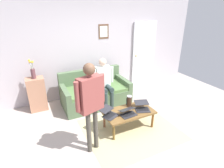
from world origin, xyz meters
TOP-DOWN VIEW (x-y plane):
  - ground_plane at (0.00, 0.00)m, footprint 7.68×7.68m
  - area_rug at (-0.14, -0.07)m, footprint 1.92×1.65m
  - back_wall at (-0.00, -2.20)m, footprint 7.04×0.11m
  - interior_door at (-1.83, -2.11)m, footprint 0.82×0.09m
  - couch at (0.12, -1.50)m, footprint 1.75×0.93m
  - coffee_table at (-0.14, -0.17)m, footprint 1.06×0.59m
  - laptop_left at (-0.05, -0.06)m, footprint 0.35×0.29m
  - laptop_center at (-0.44, -0.12)m, footprint 0.40×0.44m
  - laptop_right at (0.31, -0.21)m, footprint 0.42×0.45m
  - french_press at (-0.25, -0.35)m, footprint 0.13×0.11m
  - side_shelf at (1.54, -1.84)m, footprint 0.42×0.32m
  - flower_vase at (1.55, -1.83)m, footprint 0.11×0.10m
  - person_standing at (0.79, 0.12)m, footprint 0.58×0.30m
  - person_seated at (-0.06, -1.28)m, footprint 0.55×0.51m

SIDE VIEW (x-z plane):
  - ground_plane at x=0.00m, z-range 0.00..0.00m
  - area_rug at x=-0.14m, z-range 0.00..0.01m
  - couch at x=0.12m, z-range -0.14..0.74m
  - coffee_table at x=-0.14m, z-range 0.16..0.56m
  - side_shelf at x=1.54m, z-range 0.00..0.86m
  - laptop_left at x=-0.05m, z-range 0.37..0.51m
  - laptop_right at x=0.31m, z-range 0.38..0.52m
  - laptop_center at x=-0.44m, z-range 0.38..0.52m
  - french_press at x=-0.25m, z-range 0.39..0.67m
  - person_seated at x=-0.06m, z-range 0.09..1.37m
  - interior_door at x=-1.83m, z-range 0.00..2.05m
  - flower_vase at x=1.55m, z-range 0.80..1.27m
  - person_standing at x=0.79m, z-range 0.23..1.89m
  - back_wall at x=0.00m, z-range 0.00..2.70m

